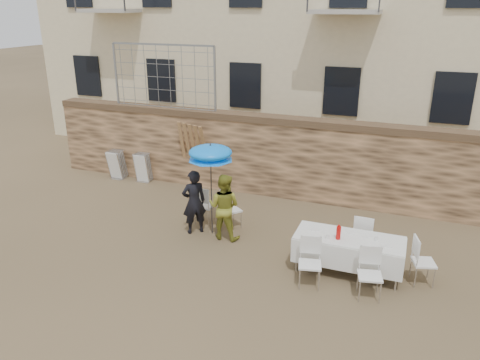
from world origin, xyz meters
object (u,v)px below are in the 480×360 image
(soda_bottle, at_px, (338,233))
(table_chair_side, at_px, (424,261))
(man_suit, at_px, (194,202))
(chair_stack_left, at_px, (120,163))
(table_chair_front_right, at_px, (370,275))
(woman_dress, at_px, (224,207))
(table_chair_back, at_px, (364,235))
(chair_stack_right, at_px, (145,166))
(couple_chair_left, at_px, (204,205))
(umbrella, at_px, (211,155))
(table_chair_front_left, at_px, (310,263))
(couple_chair_right, at_px, (231,209))
(banquet_table, at_px, (349,239))

(soda_bottle, xyz_separation_m, table_chair_side, (1.60, 0.25, -0.43))
(man_suit, relative_size, chair_stack_left, 1.67)
(table_chair_front_right, bearing_deg, woman_dress, 146.99)
(table_chair_back, bearing_deg, chair_stack_right, -16.58)
(woman_dress, relative_size, table_chair_front_right, 1.60)
(table_chair_side, bearing_deg, chair_stack_left, 55.19)
(woman_dress, relative_size, soda_bottle, 5.92)
(couple_chair_left, bearing_deg, table_chair_side, 167.41)
(umbrella, relative_size, table_chair_front_left, 2.11)
(couple_chair_left, height_order, couple_chair_right, same)
(umbrella, distance_m, table_chair_back, 3.71)
(couple_chair_left, height_order, table_chair_front_left, same)
(umbrella, height_order, couple_chair_right, umbrella)
(soda_bottle, distance_m, chair_stack_left, 7.96)
(couple_chair_right, height_order, chair_stack_left, couple_chair_right)
(table_chair_front_right, bearing_deg, table_chair_back, 88.32)
(couple_chair_right, distance_m, banquet_table, 3.11)
(soda_bottle, bearing_deg, table_chair_side, 8.88)
(chair_stack_left, bearing_deg, table_chair_front_right, -25.93)
(couple_chair_right, bearing_deg, chair_stack_left, 12.91)
(man_suit, bearing_deg, umbrella, 152.09)
(table_chair_front_left, bearing_deg, man_suit, 144.26)
(man_suit, xyz_separation_m, banquet_table, (3.62, -0.50, -0.04))
(woman_dress, distance_m, umbrella, 1.20)
(man_suit, xyz_separation_m, chair_stack_left, (-3.83, 2.61, -0.31))
(banquet_table, relative_size, soda_bottle, 8.08)
(umbrella, xyz_separation_m, couple_chair_right, (0.30, 0.45, -1.43))
(couple_chair_right, relative_size, table_chair_back, 1.00)
(banquet_table, xyz_separation_m, soda_bottle, (-0.20, -0.15, 0.17))
(couple_chair_left, bearing_deg, man_suit, 88.15)
(banquet_table, xyz_separation_m, table_chair_side, (1.40, 0.10, -0.25))
(banquet_table, xyz_separation_m, table_chair_front_left, (-0.60, -0.75, -0.25))
(table_chair_side, bearing_deg, soda_bottle, 82.89)
(table_chair_front_left, height_order, chair_stack_left, table_chair_front_left)
(chair_stack_left, bearing_deg, table_chair_front_left, -29.44)
(umbrella, distance_m, table_chair_front_right, 4.21)
(couple_chair_right, distance_m, table_chair_back, 3.13)
(man_suit, distance_m, table_chair_back, 3.84)
(couple_chair_left, xyz_separation_m, banquet_table, (3.62, -1.05, 0.25))
(man_suit, height_order, table_chair_front_left, man_suit)
(table_chair_front_left, bearing_deg, couple_chair_left, 135.95)
(soda_bottle, height_order, chair_stack_left, soda_bottle)
(woman_dress, bearing_deg, table_chair_front_left, 151.15)
(couple_chair_right, relative_size, table_chair_front_right, 1.00)
(man_suit, relative_size, chair_stack_right, 1.67)
(umbrella, bearing_deg, couple_chair_left, 131.63)
(soda_bottle, height_order, table_chair_side, soda_bottle)
(umbrella, relative_size, table_chair_side, 2.11)
(man_suit, relative_size, table_chair_side, 1.60)
(banquet_table, relative_size, table_chair_side, 2.19)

